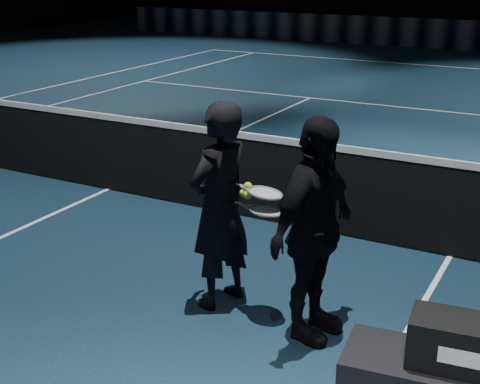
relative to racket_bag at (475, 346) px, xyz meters
The scene contains 12 objects.
floor 5.37m from the racket_bag, 152.08° to the left, with size 36.00×36.00×0.00m, color black.
court_lines 5.37m from the racket_bag, 152.08° to the left, with size 10.98×23.78×0.01m, color white, non-canonical shape.
net_mesh 5.34m from the racket_bag, 152.08° to the left, with size 12.80×0.02×0.86m, color black.
net_tape 5.34m from the racket_bag, 152.08° to the left, with size 12.80×0.03×0.07m, color white.
sponsor_backdrop 18.60m from the racket_bag, 104.67° to the left, with size 22.00×0.15×0.90m, color black.
racket_bag is the anchor object (origin of this frame).
bag_signature 0.16m from the racket_bag, 90.00° to the right, with size 0.35×0.00×0.10m, color white.
player_a 2.22m from the racket_bag, 161.42° to the left, with size 0.61×0.40×1.68m, color black.
player_b 1.40m from the racket_bag, 154.65° to the left, with size 0.98×0.41×1.68m, color black.
racket_lower 1.79m from the racket_bag, 158.62° to the left, with size 0.68×0.22×0.03m, color black, non-canonical shape.
racket_upper 1.87m from the racket_bag, 157.78° to the left, with size 0.68×0.22×0.03m, color black, non-canonical shape.
tennis_balls 2.00m from the racket_bag, 159.85° to the left, with size 0.12×0.10×0.12m, color #D0EC32, non-canonical shape.
Camera 1 is at (5.09, -6.04, 2.69)m, focal length 50.00 mm.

